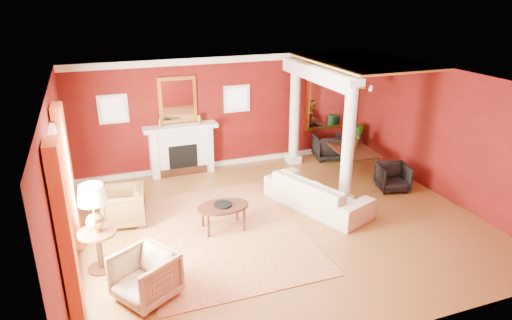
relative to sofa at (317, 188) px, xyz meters
name	(u,v)px	position (x,y,z in m)	size (l,w,h in m)	color
ground	(279,222)	(-1.03, -0.33, -0.47)	(8.00, 8.00, 0.00)	brown
room_shell	(281,128)	(-1.03, -0.33, 1.55)	(8.04, 7.04, 2.92)	#5E100D
fireplace	(182,149)	(-2.33, 2.99, 0.18)	(1.85, 0.42, 1.29)	white
overmantel_mirror	(178,100)	(-2.33, 3.13, 1.43)	(0.95, 0.07, 1.15)	gold
flank_window_left	(113,109)	(-3.88, 3.14, 1.33)	(0.70, 0.07, 0.70)	white
flank_window_right	(237,99)	(-0.78, 3.14, 1.33)	(0.70, 0.07, 0.70)	white
left_window	(65,200)	(-4.93, -0.93, 0.95)	(0.21, 2.55, 2.60)	white
column_front	(348,142)	(0.67, -0.03, 0.96)	(0.36, 0.36, 2.80)	white
column_back	(295,112)	(0.67, 2.67, 0.96)	(0.36, 0.36, 2.80)	white
header_beam	(316,74)	(0.67, 1.57, 2.15)	(0.30, 3.20, 0.32)	white
amber_ceiling	(363,61)	(1.82, 1.42, 2.40)	(2.30, 3.40, 0.04)	gold
dining_mirror	(327,100)	(1.87, 3.13, 1.08)	(1.30, 0.07, 1.70)	gold
chandelier	(361,87)	(1.87, 1.47, 1.78)	(0.60, 0.62, 0.75)	#BC893B
crown_trim	(227,60)	(-1.03, 3.13, 2.35)	(8.00, 0.08, 0.16)	white
base_trim	(229,162)	(-1.03, 3.13, -0.41)	(8.00, 0.08, 0.12)	white
rug	(221,233)	(-2.28, -0.37, -0.46)	(3.10, 4.13, 0.02)	maroon
sofa	(317,188)	(0.00, 0.00, 0.00)	(2.40, 0.70, 0.94)	beige
armchair_leopard	(123,204)	(-4.00, 0.72, -0.05)	(0.82, 0.77, 0.84)	black
armchair_stripe	(145,274)	(-3.91, -1.87, -0.05)	(0.82, 0.77, 0.85)	tan
coffee_table	(223,208)	(-2.19, -0.22, 0.00)	(1.03, 1.03, 0.52)	black
coffee_book	(221,201)	(-2.22, -0.23, 0.16)	(0.16, 0.02, 0.22)	black
side_table	(94,214)	(-4.53, -0.82, 0.59)	(0.63, 0.63, 1.57)	black
dining_table	(352,152)	(1.91, 1.72, 0.00)	(1.69, 0.59, 0.94)	black
dining_chair_near	(393,176)	(2.11, 0.21, -0.12)	(0.68, 0.63, 0.70)	black
dining_chair_far	(328,146)	(1.69, 2.61, -0.09)	(0.74, 0.70, 0.77)	black
green_urn	(354,144)	(2.47, 2.48, -0.10)	(0.39, 0.39, 0.93)	#154320
potted_plant	(354,125)	(1.95, 1.79, 0.72)	(0.57, 0.63, 0.50)	#26591E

